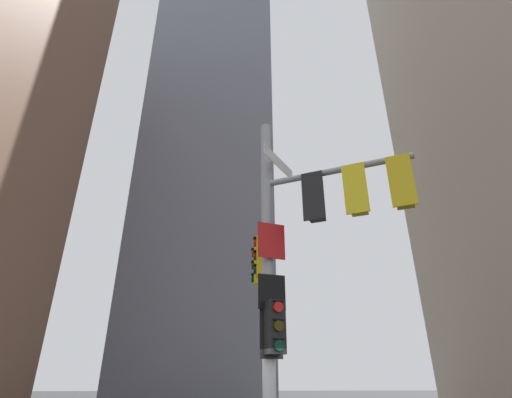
{
  "coord_description": "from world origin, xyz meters",
  "views": [
    {
      "loc": [
        -0.68,
        -8.05,
        2.02
      ],
      "look_at": [
        -0.23,
        0.52,
        6.05
      ],
      "focal_mm": 26.64,
      "sensor_mm": 36.0,
      "label": 1
    }
  ],
  "objects": [
    {
      "name": "building_mid_block",
      "position": [
        -3.67,
        26.71,
        25.35
      ],
      "size": [
        12.09,
        12.09,
        50.69
      ],
      "primitive_type": "cube",
      "color": "slate",
      "rests_on": "ground"
    },
    {
      "name": "signal_pole_assembly",
      "position": [
        0.57,
        0.01,
        4.52
      ],
      "size": [
        3.28,
        3.93,
        7.88
      ],
      "color": "#9EA0A3",
      "rests_on": "ground"
    }
  ]
}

